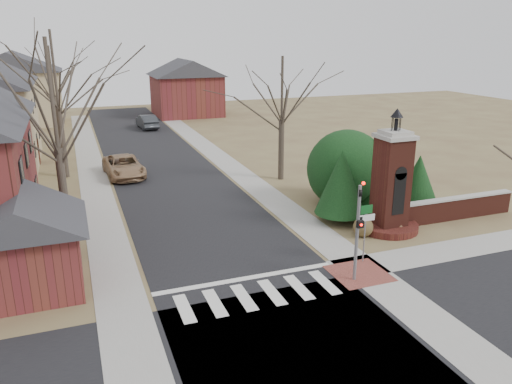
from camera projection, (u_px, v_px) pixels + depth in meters
name	position (u px, v px, depth m)	size (l,w,h in m)	color
ground	(265.00, 305.00, 19.26)	(120.00, 120.00, 0.00)	brown
main_street	(162.00, 168.00, 38.90)	(8.00, 70.00, 0.01)	black
cross_street	(298.00, 348.00, 16.58)	(120.00, 8.00, 0.01)	black
crosswalk_zone	(258.00, 295.00, 19.97)	(8.00, 2.20, 0.02)	silver
stop_bar	(246.00, 279.00, 21.31)	(8.00, 0.35, 0.02)	silver
sidewalk_right_main	(226.00, 162.00, 40.64)	(2.00, 60.00, 0.02)	gray
sidewalk_left	(93.00, 174.00, 37.17)	(2.00, 60.00, 0.02)	gray
curb_apron	(359.00, 273.00, 21.75)	(2.40, 2.40, 0.02)	brown
traffic_signal_pole	(358.00, 223.00, 20.42)	(0.28, 0.41, 4.50)	slate
sign_post	(365.00, 222.00, 22.31)	(0.90, 0.07, 2.75)	slate
brick_gate_monument	(391.00, 191.00, 26.07)	(3.20, 3.20, 6.47)	#522118
brick_garden_wall	(456.00, 208.00, 28.03)	(7.50, 0.50, 1.30)	#522118
garage_left	(25.00, 239.00, 19.75)	(4.80, 4.80, 4.29)	maroon
house_distant_left	(14.00, 87.00, 56.83)	(10.80, 8.80, 8.53)	tan
house_distant_right	(186.00, 86.00, 63.69)	(8.80, 8.80, 7.30)	maroon
evergreen_near	(341.00, 182.00, 27.22)	(2.80, 2.80, 4.10)	#473D33
evergreen_mid	(381.00, 166.00, 29.30)	(3.40, 3.40, 4.70)	#473D33
evergreen_far	(418.00, 178.00, 29.29)	(2.40, 2.40, 3.30)	#473D33
evergreen_mass	(347.00, 166.00, 30.02)	(4.80, 4.80, 4.80)	black
bare_tree_0	(51.00, 87.00, 22.64)	(8.05, 8.05, 11.15)	#473D33
bare_tree_1	(53.00, 64.00, 34.15)	(8.40, 8.40, 11.64)	#473D33
bare_tree_2	(51.00, 68.00, 45.89)	(7.35, 7.35, 10.19)	#473D33
bare_tree_3	(282.00, 85.00, 34.03)	(7.00, 7.00, 9.70)	#473D33
pickup_truck	(124.00, 166.00, 36.51)	(2.50, 5.41, 1.50)	#9E7B56
distant_car	(147.00, 121.00, 55.18)	(1.63, 4.67, 1.54)	#32363A
dry_shrub_left	(363.00, 227.00, 25.62)	(1.04, 1.04, 1.04)	brown
dry_shrub_right	(397.00, 225.00, 26.36)	(0.73, 0.73, 0.73)	brown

